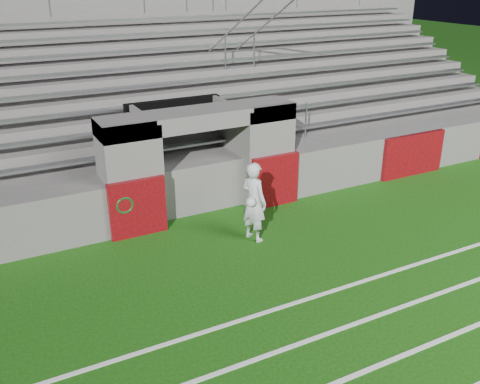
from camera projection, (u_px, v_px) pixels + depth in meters
ground at (273, 276)px, 10.63m from camera, size 90.00×90.00×0.00m
stadium_structure at (142, 113)px, 16.56m from camera, size 26.00×8.48×5.42m
goalkeeper_with_ball at (254, 202)px, 11.74m from camera, size 0.62×0.77×1.82m
hose_coil at (124, 207)px, 11.83m from camera, size 0.53×0.14×0.58m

